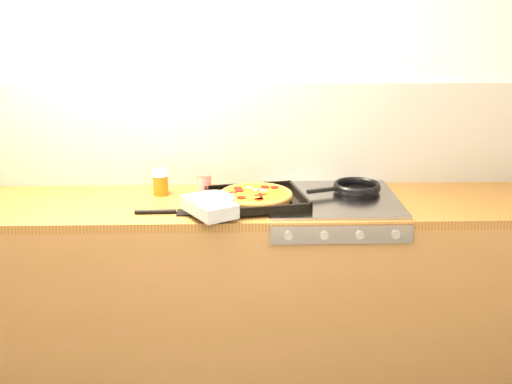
{
  "coord_description": "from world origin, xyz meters",
  "views": [
    {
      "loc": [
        0.01,
        -1.7,
        1.81
      ],
      "look_at": [
        0.1,
        1.08,
        0.95
      ],
      "focal_mm": 45.0,
      "sensor_mm": 36.0,
      "label": 1
    }
  ],
  "objects_px": {
    "tomato_can": "(204,184)",
    "juice_glass": "(161,182)",
    "frying_pan": "(356,188)",
    "pizza_on_tray": "(243,199)"
  },
  "relations": [
    {
      "from": "frying_pan",
      "to": "pizza_on_tray",
      "type": "bearing_deg",
      "value": -161.55
    },
    {
      "from": "pizza_on_tray",
      "to": "juice_glass",
      "type": "bearing_deg",
      "value": 151.11
    },
    {
      "from": "pizza_on_tray",
      "to": "frying_pan",
      "type": "relative_size",
      "value": 1.46
    },
    {
      "from": "tomato_can",
      "to": "juice_glass",
      "type": "xyz_separation_m",
      "value": [
        -0.21,
        0.0,
        0.01
      ]
    },
    {
      "from": "tomato_can",
      "to": "juice_glass",
      "type": "distance_m",
      "value": 0.21
    },
    {
      "from": "frying_pan",
      "to": "tomato_can",
      "type": "relative_size",
      "value": 3.93
    },
    {
      "from": "tomato_can",
      "to": "juice_glass",
      "type": "bearing_deg",
      "value": 178.94
    },
    {
      "from": "juice_glass",
      "to": "frying_pan",
      "type": "bearing_deg",
      "value": -2.1
    },
    {
      "from": "pizza_on_tray",
      "to": "frying_pan",
      "type": "bearing_deg",
      "value": 18.45
    },
    {
      "from": "tomato_can",
      "to": "juice_glass",
      "type": "relative_size",
      "value": 0.8
    }
  ]
}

